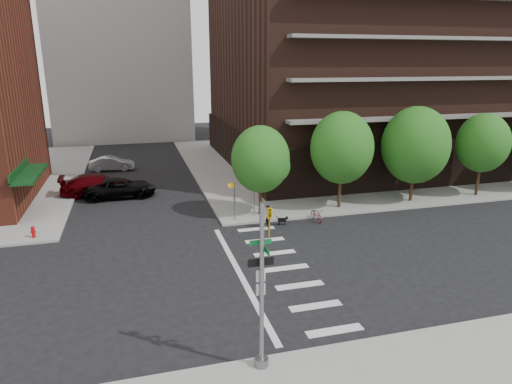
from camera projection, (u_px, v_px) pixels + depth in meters
The scene contains 16 objects.
ground at pixel (230, 275), 23.15m from camera, with size 120.00×120.00×0.00m, color black.
sidewalk_ne at pixel (367, 159), 50.12m from camera, with size 39.00×33.00×0.15m, color gray.
crosswalk at pixel (272, 270), 23.71m from camera, with size 3.85×13.00×0.01m.
tree_a at pixel (260, 159), 30.93m from camera, with size 4.00×4.00×5.90m.
tree_b at pixel (342, 148), 32.31m from camera, with size 4.50×4.50×6.65m.
tree_c at pixel (416, 145), 33.86m from camera, with size 5.00×5.00×6.80m.
tree_d at pixel (483, 143), 35.41m from camera, with size 4.00×4.00×6.20m.
traffic_signal at pixel (262, 300), 15.34m from camera, with size 0.90×0.75×6.00m.
pedestrian_signal at pixel (239, 194), 30.57m from camera, with size 2.18×0.67×2.60m.
fire_hydrant at pixel (33, 231), 27.56m from camera, with size 0.24×0.24×0.73m.
parked_car_black at pixel (120, 188), 36.18m from camera, with size 5.51×2.54×1.53m, color black.
parked_car_maroon at pixel (98, 185), 36.85m from camera, with size 5.89×2.39×1.71m, color #420206.
parked_car_silver at pixel (112, 164), 45.09m from camera, with size 4.29×1.49×1.41m, color #A5A6AB.
scooter at pixel (316, 214), 30.93m from camera, with size 0.58×1.68×0.88m, color maroon.
dog_walker at pixel (268, 217), 29.46m from camera, with size 0.38×0.57×1.57m, color black.
dog at pixel (283, 220), 30.12m from camera, with size 0.69×0.33×0.57m.
Camera 1 is at (-4.31, -20.68, 10.44)m, focal length 32.00 mm.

